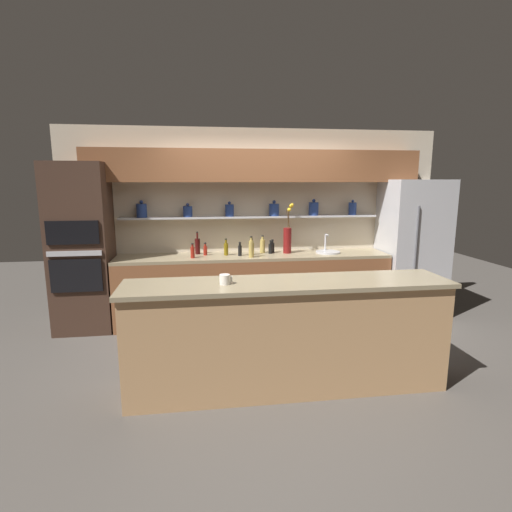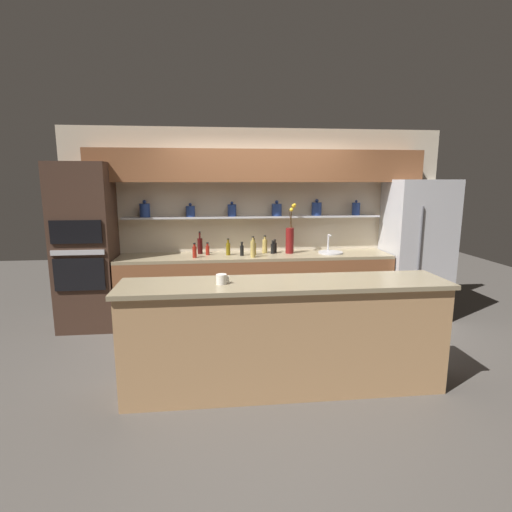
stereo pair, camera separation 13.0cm
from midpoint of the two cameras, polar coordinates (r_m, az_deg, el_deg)
The scene contains 19 objects.
ground_plane at distance 4.48m, azimuth 3.38°, elevation -14.42°, with size 12.00×12.00×0.00m, color #4C4742.
back_wall_unit at distance 5.57m, azimuth 0.88°, elevation 7.12°, with size 5.20×0.44×2.60m.
back_counter_unit at distance 5.46m, azimuth 0.67°, elevation -4.56°, with size 3.64×0.62×0.92m.
island_counter at distance 3.71m, azimuth 5.11°, elevation -11.28°, with size 2.93×0.61×1.02m.
refrigerator at distance 6.02m, azimuth 22.48°, elevation 0.89°, with size 0.82×0.73×1.91m.
oven_tower at distance 5.51m, azimuth -22.55°, elevation 1.15°, with size 0.71×0.64×2.12m.
flower_vase at distance 5.46m, azimuth 5.56°, elevation 2.61°, with size 0.13×0.14×0.68m.
sink_fixture at distance 5.58m, azimuth 11.24°, elevation 0.63°, with size 0.33×0.33×0.25m.
bottle_sauce_0 at distance 5.36m, azimuth -6.25°, elevation 0.89°, with size 0.05×0.05×0.17m.
bottle_spirit_1 at distance 5.48m, azimuth 1.94°, elevation 1.47°, with size 0.07×0.07×0.24m.
bottle_oil_2 at distance 5.33m, azimuth 0.39°, elevation 1.09°, with size 0.06×0.06×0.22m.
bottle_sauce_3 at distance 5.28m, azimuth -1.33°, elevation 0.88°, with size 0.05×0.05×0.18m.
bottle_sauce_4 at distance 5.44m, azimuth 3.10°, elevation 1.12°, with size 0.06×0.06×0.18m.
bottle_spirit_5 at distance 5.15m, azimuth 0.27°, elevation 1.08°, with size 0.06×0.06×0.28m.
bottle_sauce_6 at distance 5.50m, azimuth 3.38°, elevation 1.26°, with size 0.05×0.05×0.19m.
bottle_sauce_7 at distance 5.19m, azimuth -8.06°, elevation 0.64°, with size 0.05×0.05×0.19m.
bottle_oil_8 at distance 5.32m, azimuth -3.31°, elevation 1.08°, with size 0.06×0.06×0.22m.
bottle_wine_9 at distance 5.46m, azimuth -7.33°, elevation 1.50°, with size 0.07×0.07×0.30m.
coffee_mug at distance 3.46m, azimuth -3.87°, elevation -3.32°, with size 0.11×0.09×0.09m.
Camera 2 is at (-0.64, -4.00, 1.90)m, focal length 28.00 mm.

